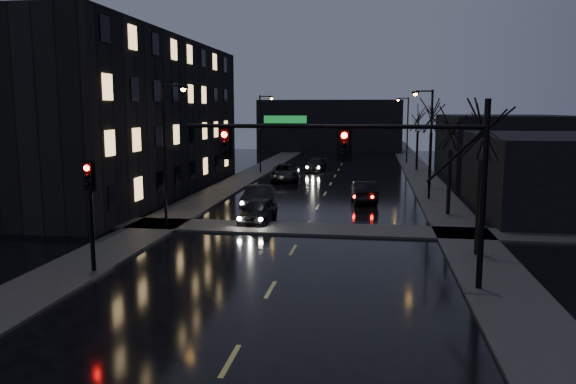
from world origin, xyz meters
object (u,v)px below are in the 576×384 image
(oncoming_car_a, at_px, (258,211))
(lead_car, at_px, (364,191))
(oncoming_car_b, at_px, (258,197))
(oncoming_car_c, at_px, (285,172))
(oncoming_car_d, at_px, (315,165))

(oncoming_car_a, relative_size, lead_car, 0.92)
(oncoming_car_b, xyz_separation_m, lead_car, (7.08, 3.44, 0.02))
(oncoming_car_c, distance_m, oncoming_car_d, 8.54)
(oncoming_car_a, relative_size, oncoming_car_b, 0.94)
(oncoming_car_c, bearing_deg, oncoming_car_a, -92.11)
(oncoming_car_a, distance_m, oncoming_car_d, 27.94)
(oncoming_car_b, relative_size, oncoming_car_d, 0.99)
(oncoming_car_c, height_order, oncoming_car_d, oncoming_car_c)
(oncoming_car_a, height_order, lead_car, lead_car)
(oncoming_car_b, xyz_separation_m, oncoming_car_c, (-0.38, 14.56, 0.03))
(oncoming_car_c, xyz_separation_m, oncoming_car_d, (1.95, 8.31, -0.11))
(oncoming_car_a, relative_size, oncoming_car_c, 0.76)
(oncoming_car_c, bearing_deg, lead_car, -62.37)
(oncoming_car_a, distance_m, lead_car, 10.44)
(oncoming_car_a, distance_m, oncoming_car_c, 19.68)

